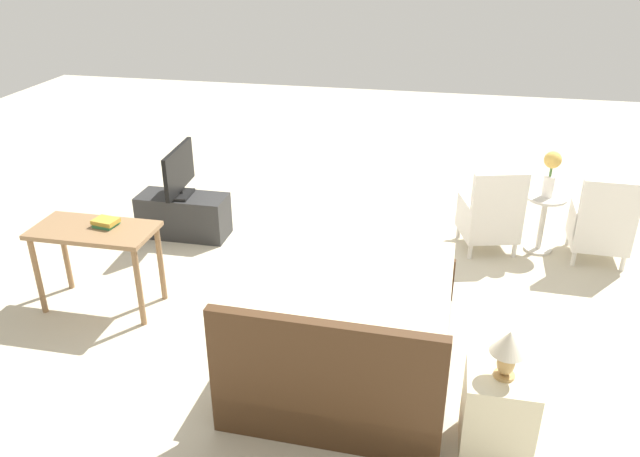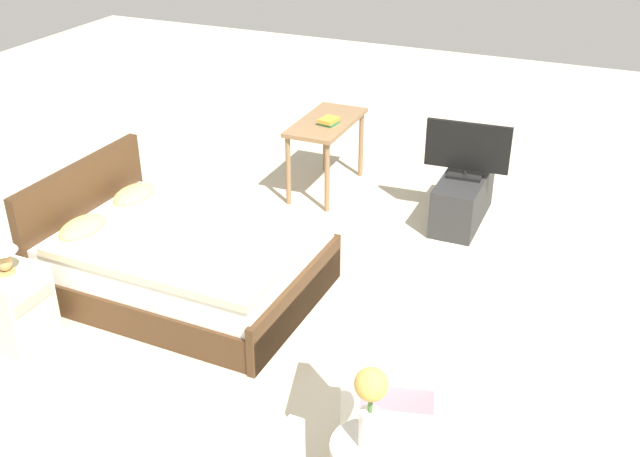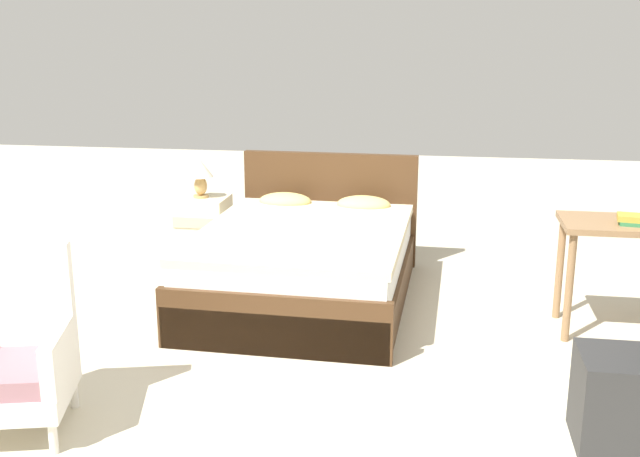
{
  "view_description": "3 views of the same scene",
  "coord_description": "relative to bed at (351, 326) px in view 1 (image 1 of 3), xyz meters",
  "views": [
    {
      "loc": [
        -0.75,
        5.03,
        3.05
      ],
      "look_at": [
        0.25,
        0.21,
        0.68
      ],
      "focal_mm": 35.0,
      "sensor_mm": 36.0,
      "label": 1
    },
    {
      "loc": [
        -4.51,
        -2.02,
        3.38
      ],
      "look_at": [
        0.11,
        -0.03,
        0.67
      ],
      "focal_mm": 42.0,
      "sensor_mm": 36.0,
      "label": 2
    },
    {
      "loc": [
        0.78,
        -4.18,
        1.96
      ],
      "look_at": [
        0.1,
        -0.0,
        0.84
      ],
      "focal_mm": 42.0,
      "sensor_mm": 36.0,
      "label": 3
    }
  ],
  "objects": [
    {
      "name": "tv_stand",
      "position": [
        2.13,
        -1.79,
        -0.07
      ],
      "size": [
        0.96,
        0.4,
        0.47
      ],
      "color": "#2D2D2D",
      "rests_on": "ground_plane"
    },
    {
      "name": "book_stack",
      "position": [
        2.19,
        -0.38,
        0.5
      ],
      "size": [
        0.22,
        0.18,
        0.06
      ],
      "color": "#337A47",
      "rests_on": "vanity_desk"
    },
    {
      "name": "tv_flatscreen",
      "position": [
        2.14,
        -1.79,
        0.44
      ],
      "size": [
        0.22,
        0.79,
        0.54
      ],
      "color": "black",
      "rests_on": "tv_stand"
    },
    {
      "name": "armchair_by_window_left",
      "position": [
        -2.18,
        -2.1,
        0.08
      ],
      "size": [
        0.56,
        0.56,
        0.92
      ],
      "color": "white",
      "rests_on": "ground_plane"
    },
    {
      "name": "vanity_desk",
      "position": [
        2.27,
        -0.31,
        0.35
      ],
      "size": [
        1.04,
        0.52,
        0.76
      ],
      "color": "#8E6B47",
      "rests_on": "ground_plane"
    },
    {
      "name": "flower_vase",
      "position": [
        -1.64,
        -2.21,
        0.6
      ],
      "size": [
        0.17,
        0.17,
        0.48
      ],
      "color": "silver",
      "rests_on": "side_table"
    },
    {
      "name": "nightstand",
      "position": [
        -1.06,
        0.75,
        -0.01
      ],
      "size": [
        0.44,
        0.41,
        0.58
      ],
      "color": "beige",
      "rests_on": "ground_plane"
    },
    {
      "name": "ground_plane",
      "position": [
        0.18,
        -1.08,
        -0.3
      ],
      "size": [
        16.0,
        16.0,
        0.0
      ],
      "primitive_type": "plane",
      "color": "beige"
    },
    {
      "name": "table_lamp",
      "position": [
        -1.06,
        0.75,
        0.5
      ],
      "size": [
        0.22,
        0.22,
        0.33
      ],
      "color": "tan",
      "rests_on": "nightstand"
    },
    {
      "name": "side_table",
      "position": [
        -1.64,
        -2.21,
        0.08
      ],
      "size": [
        0.4,
        0.4,
        0.61
      ],
      "color": "beige",
      "rests_on": "ground_plane"
    },
    {
      "name": "bed",
      "position": [
        0.0,
        0.0,
        0.0
      ],
      "size": [
        1.55,
        2.11,
        0.96
      ],
      "color": "#472D19",
      "rests_on": "ground_plane"
    },
    {
      "name": "armchair_by_window_right",
      "position": [
        -1.11,
        -2.1,
        0.08
      ],
      "size": [
        0.66,
        0.66,
        0.92
      ],
      "color": "white",
      "rests_on": "ground_plane"
    }
  ]
}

